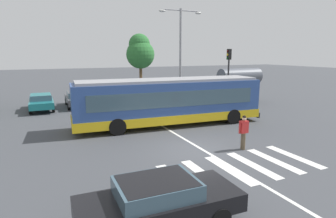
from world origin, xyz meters
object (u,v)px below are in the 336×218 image
at_px(city_transit_bus, 170,101).
at_px(pedestrian_crossing_street, 244,130).
at_px(foreground_sedan, 159,200).
at_px(parked_car_charcoal, 77,98).
at_px(parked_car_teal, 41,101).
at_px(parked_car_white, 137,95).
at_px(traffic_light_far_corner, 228,69).
at_px(bus_stop_shelter, 240,77).
at_px(twin_arm_street_lamp, 180,48).
at_px(parked_car_blue, 161,93).
at_px(background_tree_right, 140,52).
at_px(parked_car_black, 108,96).

bearing_deg(city_transit_bus, pedestrian_crossing_street, -77.71).
xyz_separation_m(foreground_sedan, parked_car_charcoal, (0.21, 19.35, 0.00)).
relative_size(pedestrian_crossing_street, parked_car_teal, 0.38).
distance_m(parked_car_white, traffic_light_far_corner, 8.73).
xyz_separation_m(parked_car_charcoal, bus_stop_shelter, (14.67, -3.89, 1.65)).
bearing_deg(parked_car_teal, traffic_light_far_corner, -19.39).
height_order(parked_car_teal, twin_arm_street_lamp, twin_arm_street_lamp).
xyz_separation_m(parked_car_charcoal, parked_car_blue, (8.09, -0.03, 0.00)).
bearing_deg(traffic_light_far_corner, pedestrian_crossing_street, -122.12).
xyz_separation_m(parked_car_charcoal, background_tree_right, (8.58, 7.62, 4.08)).
distance_m(parked_car_teal, background_tree_right, 14.62).
bearing_deg(parked_car_blue, pedestrian_crossing_street, -97.84).
distance_m(parked_car_black, twin_arm_street_lamp, 8.10).
distance_m(bus_stop_shelter, background_tree_right, 13.25).
bearing_deg(parked_car_charcoal, city_transit_bus, -63.27).
distance_m(pedestrian_crossing_street, twin_arm_street_lamp, 12.19).
bearing_deg(bus_stop_shelter, parked_car_blue, 149.59).
relative_size(foreground_sedan, bus_stop_shelter, 1.04).
height_order(city_transit_bus, parked_car_blue, city_transit_bus).
bearing_deg(parked_car_black, twin_arm_street_lamp, -36.49).
bearing_deg(parked_car_white, background_tree_right, 68.61).
distance_m(city_transit_bus, parked_car_white, 8.73).
relative_size(parked_car_blue, bus_stop_shelter, 1.04).
bearing_deg(parked_car_white, parked_car_teal, 178.16).
height_order(foreground_sedan, traffic_light_far_corner, traffic_light_far_corner).
bearing_deg(twin_arm_street_lamp, traffic_light_far_corner, -23.79).
xyz_separation_m(parked_car_charcoal, parked_car_white, (5.32, -0.69, 0.00)).
height_order(city_transit_bus, parked_car_black, city_transit_bus).
bearing_deg(city_transit_bus, parked_car_black, 101.97).
distance_m(parked_car_blue, background_tree_right, 8.69).
bearing_deg(parked_car_white, bus_stop_shelter, -18.90).
relative_size(foreground_sedan, parked_car_teal, 1.01).
height_order(parked_car_blue, bus_stop_shelter, bus_stop_shelter).
distance_m(pedestrian_crossing_street, parked_car_white, 14.58).
height_order(parked_car_teal, parked_car_charcoal, same).
xyz_separation_m(parked_car_blue, traffic_light_far_corner, (3.91, -5.65, 2.59)).
height_order(traffic_light_far_corner, twin_arm_street_lamp, twin_arm_street_lamp).
xyz_separation_m(parked_car_white, twin_arm_street_lamp, (2.88, -3.31, 4.36)).
height_order(city_transit_bus, parked_car_teal, city_transit_bus).
bearing_deg(parked_car_teal, parked_car_white, -1.84).
bearing_deg(city_transit_bus, traffic_light_far_corner, 26.76).
xyz_separation_m(parked_car_blue, twin_arm_street_lamp, (0.11, -3.97, 4.36)).
height_order(parked_car_teal, bus_stop_shelter, bus_stop_shelter).
relative_size(city_transit_bus, parked_car_teal, 2.79).
relative_size(city_transit_bus, twin_arm_street_lamp, 1.51).
relative_size(parked_car_white, parked_car_blue, 1.01).
bearing_deg(city_transit_bus, twin_arm_street_lamp, 56.91).
distance_m(parked_car_charcoal, parked_car_white, 5.36).
distance_m(foreground_sedan, parked_car_teal, 19.12).
bearing_deg(background_tree_right, twin_arm_street_lamp, -91.84).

